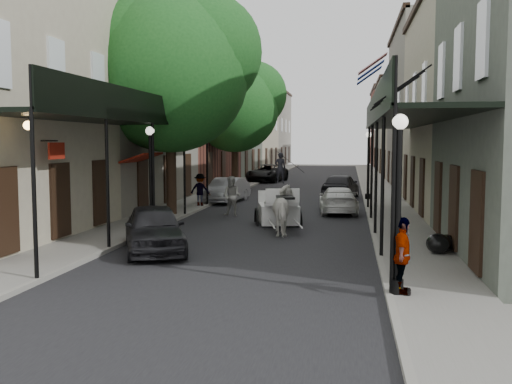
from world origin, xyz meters
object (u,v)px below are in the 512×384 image
at_px(pedestrian_sidewalk_right, 402,256).
at_px(car_right_far, 341,186).
at_px(car_right_near, 338,200).
at_px(car_left_mid, 227,190).
at_px(lamppost_left, 151,175).
at_px(pedestrian_walking, 232,196).
at_px(tree_near, 180,67).
at_px(car_left_near, 154,228).
at_px(lamppost_right_near, 398,201).
at_px(pedestrian_sidewalk_left, 200,190).
at_px(horse, 286,210).
at_px(carriage, 277,196).
at_px(tree_far, 240,104).
at_px(lamppost_right_far, 368,164).
at_px(car_left_far, 267,173).

height_order(pedestrian_sidewalk_right, car_right_far, pedestrian_sidewalk_right).
distance_m(car_right_near, car_right_far, 6.54).
bearing_deg(car_left_mid, lamppost_left, -85.19).
bearing_deg(pedestrian_walking, tree_near, -157.45).
bearing_deg(car_left_near, car_right_far, 50.11).
distance_m(lamppost_right_near, pedestrian_sidewalk_left, 17.50).
distance_m(horse, pedestrian_sidewalk_right, 8.66).
distance_m(lamppost_left, pedestrian_walking, 5.13).
bearing_deg(horse, carriage, -90.00).
relative_size(car_left_near, car_right_near, 1.00).
bearing_deg(pedestrian_sidewalk_right, car_left_mid, 29.46).
bearing_deg(tree_near, lamppost_right_near, -55.73).
bearing_deg(carriage, car_left_mid, 103.02).
xyz_separation_m(tree_far, car_right_far, (6.85, -5.18, -5.09)).
bearing_deg(pedestrian_walking, car_left_mid, 118.04).
relative_size(tree_near, tree_far, 1.12).
distance_m(pedestrian_sidewalk_right, car_left_near, 7.93).
bearing_deg(pedestrian_walking, pedestrian_sidewalk_left, 141.22).
bearing_deg(pedestrian_sidewalk_left, tree_far, -86.88).
xyz_separation_m(horse, car_left_near, (-3.48, -3.93, -0.16)).
distance_m(lamppost_right_far, car_left_near, 17.33).
distance_m(lamppost_right_far, car_left_far, 16.36).
xyz_separation_m(car_right_near, car_right_far, (0.00, 6.54, 0.15)).
height_order(carriage, pedestrian_sidewalk_left, carriage).
relative_size(lamppost_right_far, car_right_near, 0.90).
xyz_separation_m(pedestrian_walking, car_left_mid, (-1.47, 5.59, -0.22)).
bearing_deg(pedestrian_sidewalk_right, lamppost_left, 52.58).
relative_size(car_left_far, car_right_far, 1.19).
height_order(tree_near, car_left_near, tree_near).
distance_m(carriage, pedestrian_sidewalk_left, 6.51).
relative_size(lamppost_right_near, pedestrian_sidewalk_left, 2.34).
relative_size(lamppost_left, pedestrian_walking, 2.10).
relative_size(lamppost_right_far, horse, 1.81).
distance_m(tree_near, car_left_mid, 8.36).
bearing_deg(car_left_far, tree_far, -84.92).
distance_m(horse, carriage, 2.70).
relative_size(tree_near, car_right_near, 2.33).
height_order(tree_far, car_left_far, tree_far).
xyz_separation_m(tree_near, lamppost_right_far, (8.30, 7.82, -4.44)).
relative_size(tree_far, pedestrian_walking, 4.88).
bearing_deg(lamppost_right_far, car_left_mid, -166.12).
bearing_deg(horse, pedestrian_sidewalk_left, -68.76).
bearing_deg(lamppost_right_near, pedestrian_walking, 115.95).
distance_m(lamppost_right_far, pedestrian_sidewalk_right, 20.03).
height_order(tree_far, pedestrian_sidewalk_right, tree_far).
distance_m(tree_near, carriage, 7.15).
relative_size(lamppost_left, horse, 1.81).
relative_size(tree_far, pedestrian_sidewalk_left, 5.42).
height_order(pedestrian_sidewalk_left, car_left_mid, pedestrian_sidewalk_left).
bearing_deg(tree_near, car_right_near, 18.55).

